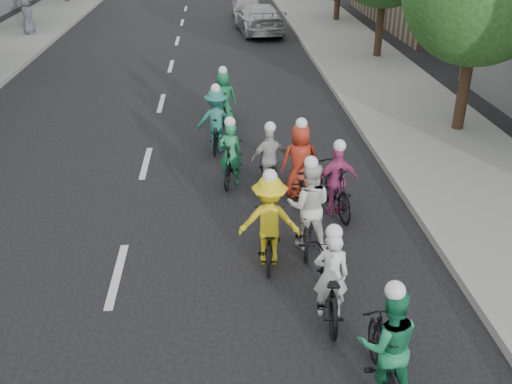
{
  "coord_description": "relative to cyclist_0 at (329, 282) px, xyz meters",
  "views": [
    {
      "loc": [
        1.89,
        -8.57,
        5.87
      ],
      "look_at": [
        2.57,
        1.15,
        1.0
      ],
      "focal_mm": 40.0,
      "sensor_mm": 36.0,
      "label": 1
    }
  ],
  "objects": [
    {
      "name": "ground",
      "position": [
        -3.56,
        1.25,
        -0.56
      ],
      "size": [
        120.0,
        120.0,
        0.0
      ],
      "primitive_type": "plane",
      "color": "black",
      "rests_on": "ground"
    },
    {
      "name": "sidewalk_right",
      "position": [
        4.44,
        11.25,
        -0.49
      ],
      "size": [
        4.0,
        80.0,
        0.15
      ],
      "primitive_type": "cube",
      "color": "gray",
      "rests_on": "ground"
    },
    {
      "name": "curb_right",
      "position": [
        2.49,
        11.25,
        -0.47
      ],
      "size": [
        0.18,
        80.0,
        0.18
      ],
      "primitive_type": "cube",
      "color": "#999993",
      "rests_on": "ground"
    },
    {
      "name": "cyclist_0",
      "position": [
        0.0,
        0.0,
        0.0
      ],
      "size": [
        0.82,
        1.97,
        1.66
      ],
      "rotation": [
        0.0,
        0.0,
        3.06
      ],
      "color": "black",
      "rests_on": "ground"
    },
    {
      "name": "cyclist_1",
      "position": [
        0.42,
        -1.71,
        0.12
      ],
      "size": [
        0.83,
        1.74,
        1.8
      ],
      "rotation": [
        0.0,
        0.0,
        3.1
      ],
      "color": "black",
      "rests_on": "ground"
    },
    {
      "name": "cyclist_2",
      "position": [
        -0.82,
        1.56,
        0.13
      ],
      "size": [
        1.17,
        1.71,
        1.87
      ],
      "rotation": [
        0.0,
        0.0,
        3.04
      ],
      "color": "black",
      "rests_on": "ground"
    },
    {
      "name": "cyclist_3",
      "position": [
        0.76,
        3.33,
        0.08
      ],
      "size": [
        0.95,
        1.93,
        1.69
      ],
      "rotation": [
        0.0,
        0.0,
        3.29
      ],
      "color": "black",
      "rests_on": "ground"
    },
    {
      "name": "cyclist_4",
      "position": [
        0.1,
        4.21,
        0.08
      ],
      "size": [
        0.84,
        1.74,
        1.86
      ],
      "rotation": [
        0.0,
        0.0,
        3.15
      ],
      "color": "black",
      "rests_on": "ground"
    },
    {
      "name": "cyclist_5",
      "position": [
        -1.42,
        4.98,
        0.02
      ],
      "size": [
        0.78,
        1.71,
        1.66
      ],
      "rotation": [
        0.0,
        0.0,
        2.94
      ],
      "color": "black",
      "rests_on": "ground"
    },
    {
      "name": "cyclist_6",
      "position": [
        -0.03,
        2.08,
        0.1
      ],
      "size": [
        1.02,
        2.05,
        1.88
      ],
      "rotation": [
        0.0,
        0.0,
        2.96
      ],
      "color": "black",
      "rests_on": "ground"
    },
    {
      "name": "cyclist_7",
      "position": [
        -1.72,
        7.02,
        0.15
      ],
      "size": [
        1.16,
        1.64,
        1.84
      ],
      "rotation": [
        0.0,
        0.0,
        3.01
      ],
      "color": "black",
      "rests_on": "ground"
    },
    {
      "name": "cyclist_8",
      "position": [
        -0.53,
        4.63,
        -0.0
      ],
      "size": [
        0.92,
        1.66,
        1.64
      ],
      "rotation": [
        0.0,
        0.0,
        3.31
      ],
      "color": "black",
      "rests_on": "ground"
    },
    {
      "name": "cyclist_9",
      "position": [
        -1.5,
        9.19,
        0.08
      ],
      "size": [
        0.81,
        1.7,
        1.75
      ],
      "rotation": [
        0.0,
        0.0,
        3.21
      ],
      "color": "black",
      "rests_on": "ground"
    },
    {
      "name": "follow_car_lead",
      "position": [
        0.56,
        22.89,
        0.18
      ],
      "size": [
        2.66,
        5.31,
        1.48
      ],
      "primitive_type": "imported",
      "rotation": [
        0.0,
        0.0,
        3.26
      ],
      "color": "#B7B7BC",
      "rests_on": "ground"
    },
    {
      "name": "follow_car_trail",
      "position": [
        0.21,
        27.37,
        0.16
      ],
      "size": [
        1.73,
        4.23,
        1.44
      ],
      "primitive_type": "imported",
      "rotation": [
        0.0,
        0.0,
        3.13
      ],
      "color": "silver",
      "rests_on": "ground"
    },
    {
      "name": "spectator_2",
      "position": [
        -11.04,
        22.78,
        0.5
      ],
      "size": [
        0.77,
        1.0,
        1.83
      ],
      "primitive_type": "imported",
      "rotation": [
        0.0,
        0.0,
        1.8
      ],
      "color": "#4E4F5B",
      "rests_on": "sidewalk_left"
    }
  ]
}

